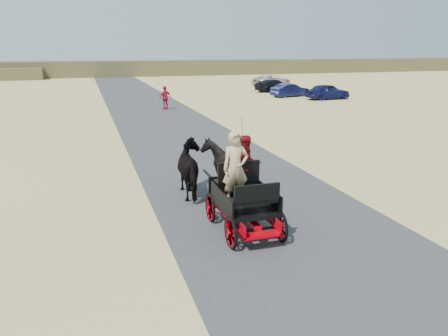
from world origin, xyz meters
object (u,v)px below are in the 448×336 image
object	(u,v)px
car_d	(272,80)
pedestrian	(165,98)
car_a	(328,92)
car_b	(290,90)
car_c	(275,86)
carriage	(243,217)
horse_right	(227,166)
horse_left	(193,169)

from	to	relation	value
car_d	pedestrian	bearing A→B (deg)	118.37
car_a	car_b	world-z (taller)	car_a
car_c	car_b	bearing A→B (deg)	165.36
carriage	car_b	size ratio (longest dim) A/B	0.65
carriage	car_c	xyz separation A→B (m)	(15.36, 32.50, 0.26)
pedestrian	car_d	bearing A→B (deg)	-160.31
horse_right	car_d	bearing A→B (deg)	-115.71
car_b	car_c	world-z (taller)	car_c
carriage	horse_left	bearing A→B (deg)	100.39
carriage	car_c	distance (m)	35.94
horse_left	car_d	bearing A→B (deg)	-117.13
pedestrian	car_c	size ratio (longest dim) A/B	0.40
pedestrian	car_b	xyz separation A→B (m)	(12.59, 5.04, -0.25)
car_b	car_c	size ratio (longest dim) A/B	0.86
horse_left	car_a	bearing A→B (deg)	-128.87
carriage	horse_right	size ratio (longest dim) A/B	1.41
car_b	car_d	xyz separation A→B (m)	(3.03, 11.03, 0.06)
car_a	car_b	distance (m)	3.70
carriage	horse_left	distance (m)	3.09
horse_left	car_c	distance (m)	33.51
car_a	car_d	size ratio (longest dim) A/B	0.82
carriage	car_b	bearing A→B (deg)	62.00
carriage	horse_right	distance (m)	3.09
pedestrian	car_c	distance (m)	16.49
carriage	horse_right	bearing A→B (deg)	79.61
horse_left	pedestrian	size ratio (longest dim) A/B	1.16
carriage	car_a	distance (m)	30.01
carriage	car_a	size ratio (longest dim) A/B	0.60
horse_left	car_d	distance (m)	40.13
carriage	horse_left	xyz separation A→B (m)	(-0.55, 3.00, 0.49)
car_a	car_d	distance (m)	13.98
horse_left	car_c	xyz separation A→B (m)	(15.91, 29.50, -0.23)
carriage	car_d	size ratio (longest dim) A/B	0.49
horse_left	horse_right	size ratio (longest dim) A/B	1.18
horse_right	car_b	world-z (taller)	horse_right
car_a	car_b	bearing A→B (deg)	34.26
car_a	pedestrian	bearing A→B (deg)	94.77
car_d	horse_right	bearing A→B (deg)	136.85
carriage	horse_left	world-z (taller)	horse_left
carriage	car_b	distance (m)	31.36
car_c	pedestrian	bearing A→B (deg)	119.58
car_a	car_b	xyz separation A→B (m)	(-2.26, 2.94, -0.07)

